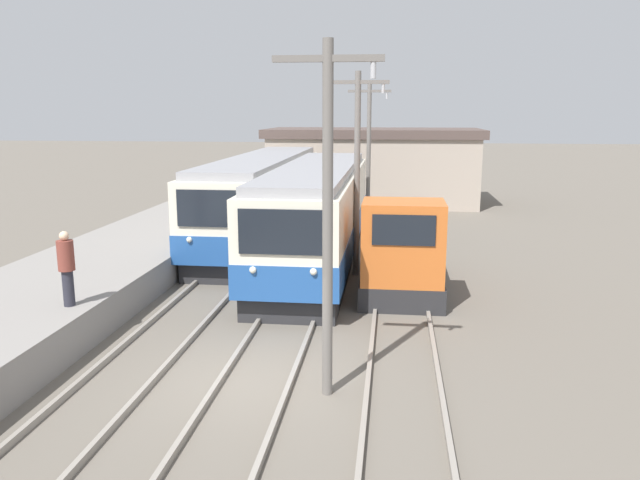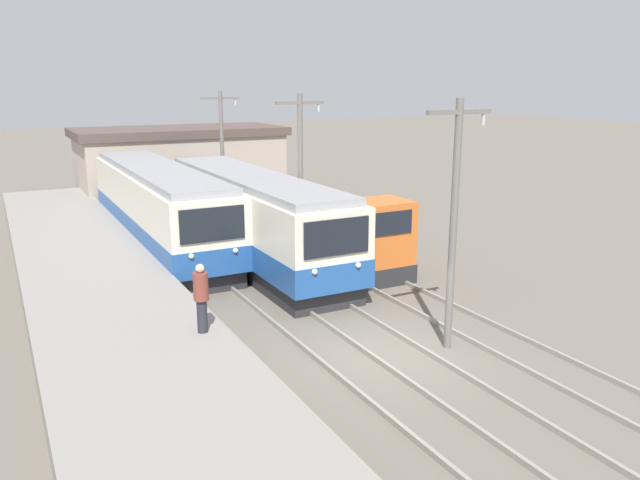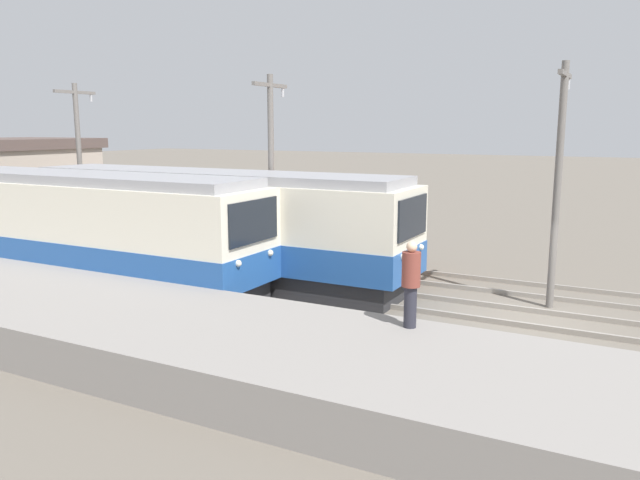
{
  "view_description": "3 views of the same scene",
  "coord_description": "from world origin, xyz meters",
  "px_view_note": "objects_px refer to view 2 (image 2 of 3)",
  "views": [
    {
      "loc": [
        2.9,
        -11.72,
        5.45
      ],
      "look_at": [
        0.74,
        6.54,
        1.65
      ],
      "focal_mm": 35.0,
      "sensor_mm": 36.0,
      "label": 1
    },
    {
      "loc": [
        -8.83,
        -12.85,
        7.05
      ],
      "look_at": [
        1.09,
        6.0,
        1.71
      ],
      "focal_mm": 35.0,
      "sensor_mm": 36.0,
      "label": 2
    },
    {
      "loc": [
        -16.27,
        -2.52,
        4.99
      ],
      "look_at": [
        -1.02,
        5.49,
        1.87
      ],
      "focal_mm": 35.0,
      "sensor_mm": 36.0,
      "label": 3
    }
  ],
  "objects_px": {
    "catenary_mast_mid": "(301,174)",
    "person_on_platform": "(201,295)",
    "commuter_train_center": "(252,221)",
    "catenary_mast_far": "(222,152)",
    "commuter_train_left": "(159,210)",
    "shunting_locomotive": "(354,240)",
    "catenary_mast_near": "(454,217)"
  },
  "relations": [
    {
      "from": "catenary_mast_near",
      "to": "catenary_mast_mid",
      "type": "distance_m",
      "value": 9.16
    },
    {
      "from": "commuter_train_center",
      "to": "shunting_locomotive",
      "type": "bearing_deg",
      "value": -45.45
    },
    {
      "from": "catenary_mast_mid",
      "to": "catenary_mast_far",
      "type": "xyz_separation_m",
      "value": [
        0.0,
        9.16,
        0.0
      ]
    },
    {
      "from": "catenary_mast_near",
      "to": "catenary_mast_mid",
      "type": "height_order",
      "value": "same"
    },
    {
      "from": "commuter_train_center",
      "to": "catenary_mast_near",
      "type": "distance_m",
      "value": 10.9
    },
    {
      "from": "commuter_train_center",
      "to": "catenary_mast_near",
      "type": "relative_size",
      "value": 2.11
    },
    {
      "from": "commuter_train_left",
      "to": "shunting_locomotive",
      "type": "relative_size",
      "value": 2.66
    },
    {
      "from": "catenary_mast_mid",
      "to": "catenary_mast_far",
      "type": "bearing_deg",
      "value": 90.0
    },
    {
      "from": "commuter_train_center",
      "to": "catenary_mast_mid",
      "type": "distance_m",
      "value": 2.9
    },
    {
      "from": "commuter_train_center",
      "to": "shunting_locomotive",
      "type": "relative_size",
      "value": 2.49
    },
    {
      "from": "catenary_mast_far",
      "to": "person_on_platform",
      "type": "relative_size",
      "value": 3.76
    },
    {
      "from": "commuter_train_center",
      "to": "catenary_mast_far",
      "type": "xyz_separation_m",
      "value": [
        1.51,
        7.71,
        2.01
      ]
    },
    {
      "from": "commuter_train_left",
      "to": "catenary_mast_near",
      "type": "bearing_deg",
      "value": -73.49
    },
    {
      "from": "commuter_train_center",
      "to": "catenary_mast_near",
      "type": "bearing_deg",
      "value": -81.91
    },
    {
      "from": "person_on_platform",
      "to": "catenary_mast_mid",
      "type": "bearing_deg",
      "value": 48.96
    },
    {
      "from": "commuter_train_center",
      "to": "catenary_mast_near",
      "type": "height_order",
      "value": "catenary_mast_near"
    },
    {
      "from": "shunting_locomotive",
      "to": "catenary_mast_far",
      "type": "xyz_separation_m",
      "value": [
        -1.49,
        10.76,
        2.47
      ]
    },
    {
      "from": "catenary_mast_mid",
      "to": "person_on_platform",
      "type": "height_order",
      "value": "catenary_mast_mid"
    },
    {
      "from": "commuter_train_left",
      "to": "commuter_train_center",
      "type": "distance_m",
      "value": 4.83
    },
    {
      "from": "shunting_locomotive",
      "to": "person_on_platform",
      "type": "distance_m",
      "value": 9.66
    },
    {
      "from": "catenary_mast_far",
      "to": "person_on_platform",
      "type": "xyz_separation_m",
      "value": [
        -6.31,
        -16.41,
        -1.73
      ]
    },
    {
      "from": "commuter_train_left",
      "to": "shunting_locomotive",
      "type": "distance_m",
      "value": 9.09
    },
    {
      "from": "person_on_platform",
      "to": "commuter_train_center",
      "type": "bearing_deg",
      "value": 61.08
    },
    {
      "from": "commuter_train_left",
      "to": "catenary_mast_near",
      "type": "distance_m",
      "value": 15.29
    },
    {
      "from": "commuter_train_left",
      "to": "catenary_mast_far",
      "type": "bearing_deg",
      "value": 41.26
    },
    {
      "from": "commuter_train_left",
      "to": "person_on_platform",
      "type": "relative_size",
      "value": 8.47
    },
    {
      "from": "catenary_mast_far",
      "to": "commuter_train_left",
      "type": "bearing_deg",
      "value": -138.74
    },
    {
      "from": "catenary_mast_near",
      "to": "person_on_platform",
      "type": "xyz_separation_m",
      "value": [
        -6.31,
        1.91,
        -1.73
      ]
    },
    {
      "from": "person_on_platform",
      "to": "commuter_train_left",
      "type": "bearing_deg",
      "value": 80.98
    },
    {
      "from": "shunting_locomotive",
      "to": "catenary_mast_near",
      "type": "relative_size",
      "value": 0.85
    },
    {
      "from": "commuter_train_center",
      "to": "catenary_mast_far",
      "type": "distance_m",
      "value": 8.11
    },
    {
      "from": "commuter_train_left",
      "to": "catenary_mast_near",
      "type": "height_order",
      "value": "catenary_mast_near"
    }
  ]
}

